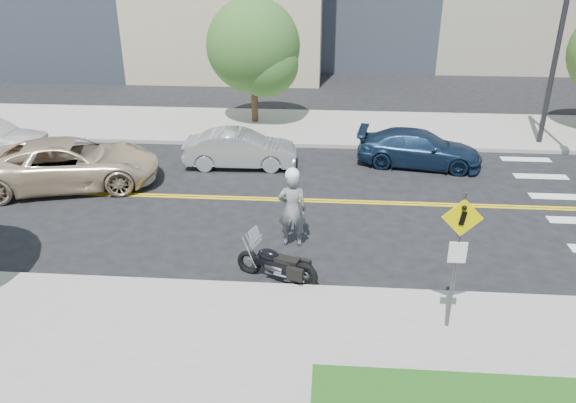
# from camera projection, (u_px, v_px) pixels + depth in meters

# --- Properties ---
(ground_plane) EXTENTS (120.00, 120.00, 0.00)m
(ground_plane) POSITION_uv_depth(u_px,v_px,m) (275.00, 199.00, 17.67)
(ground_plane) COLOR black
(ground_plane) RESTS_ON ground
(sidewalk_near) EXTENTS (60.00, 5.00, 0.15)m
(sidewalk_near) POSITION_uv_depth(u_px,v_px,m) (237.00, 356.00, 10.85)
(sidewalk_near) COLOR #9E9B91
(sidewalk_near) RESTS_ON ground_plane
(sidewalk_far) EXTENTS (60.00, 5.00, 0.15)m
(sidewalk_far) POSITION_uv_depth(u_px,v_px,m) (292.00, 127.00, 24.43)
(sidewalk_far) COLOR #9E9B91
(sidewalk_far) RESTS_ON ground_plane
(traffic_light) EXTENTS (0.28, 4.50, 7.00)m
(traffic_light) POSITION_uv_depth(u_px,v_px,m) (572.00, 27.00, 19.62)
(traffic_light) COLOR black
(traffic_light) RESTS_ON sidewalk_far
(pedestrian_sign) EXTENTS (0.78, 0.08, 3.00)m
(pedestrian_sign) POSITION_uv_depth(u_px,v_px,m) (458.00, 249.00, 10.84)
(pedestrian_sign) COLOR #4C4C51
(pedestrian_sign) RESTS_ON sidewalk_near
(motorcyclist) EXTENTS (0.76, 0.50, 2.19)m
(motorcyclist) POSITION_uv_depth(u_px,v_px,m) (292.00, 207.00, 14.59)
(motorcyclist) COLOR #A6A5A9
(motorcyclist) RESTS_ON ground
(motorcycle) EXTENTS (2.12, 1.29, 1.24)m
(motorcycle) POSITION_uv_depth(u_px,v_px,m) (277.00, 257.00, 13.21)
(motorcycle) COLOR black
(motorcycle) RESTS_ON ground
(suv) EXTENTS (6.16, 4.00, 1.58)m
(suv) POSITION_uv_depth(u_px,v_px,m) (70.00, 164.00, 18.34)
(suv) COLOR beige
(suv) RESTS_ON ground
(parked_car_silver) EXTENTS (4.04, 1.54, 1.31)m
(parked_car_silver) POSITION_uv_depth(u_px,v_px,m) (240.00, 149.00, 20.04)
(parked_car_silver) COLOR #B8BBC0
(parked_car_silver) RESTS_ON ground
(parked_car_blue) EXTENTS (4.62, 2.45, 1.28)m
(parked_car_blue) POSITION_uv_depth(u_px,v_px,m) (419.00, 148.00, 20.15)
(parked_car_blue) COLOR #192F4D
(parked_car_blue) RESTS_ON ground
(tree_far_a) EXTENTS (3.96, 3.96, 5.41)m
(tree_far_a) POSITION_uv_depth(u_px,v_px,m) (253.00, 46.00, 23.60)
(tree_far_a) COLOR #382619
(tree_far_a) RESTS_ON ground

